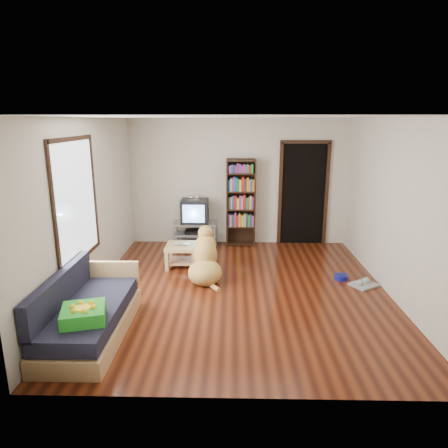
{
  "coord_description": "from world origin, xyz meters",
  "views": [
    {
      "loc": [
        -0.12,
        -5.75,
        2.56
      ],
      "look_at": [
        -0.26,
        0.6,
        0.9
      ],
      "focal_mm": 32.0,
      "sensor_mm": 36.0,
      "label": 1
    }
  ],
  "objects_px": {
    "dog_bowl": "(341,277)",
    "bookshelf": "(241,198)",
    "sofa": "(88,315)",
    "coffee_table": "(182,251)",
    "grey_rag": "(364,285)",
    "tv_stand": "(195,233)",
    "crt_tv": "(195,211)",
    "dog": "(205,260)",
    "green_cushion": "(83,314)",
    "laptop": "(181,245)"
  },
  "relations": [
    {
      "from": "dog_bowl",
      "to": "dog",
      "type": "bearing_deg",
      "value": -179.26
    },
    {
      "from": "green_cushion",
      "to": "laptop",
      "type": "height_order",
      "value": "green_cushion"
    },
    {
      "from": "dog_bowl",
      "to": "crt_tv",
      "type": "xyz_separation_m",
      "value": [
        -2.58,
        1.81,
        0.7
      ]
    },
    {
      "from": "crt_tv",
      "to": "bookshelf",
      "type": "bearing_deg",
      "value": 4.32
    },
    {
      "from": "sofa",
      "to": "tv_stand",
      "type": "bearing_deg",
      "value": 74.98
    },
    {
      "from": "laptop",
      "to": "coffee_table",
      "type": "bearing_deg",
      "value": 89.63
    },
    {
      "from": "green_cushion",
      "to": "dog_bowl",
      "type": "relative_size",
      "value": 2.07
    },
    {
      "from": "crt_tv",
      "to": "tv_stand",
      "type": "bearing_deg",
      "value": -90.0
    },
    {
      "from": "coffee_table",
      "to": "dog",
      "type": "distance_m",
      "value": 0.76
    },
    {
      "from": "crt_tv",
      "to": "sofa",
      "type": "relative_size",
      "value": 0.32
    },
    {
      "from": "bookshelf",
      "to": "coffee_table",
      "type": "height_order",
      "value": "bookshelf"
    },
    {
      "from": "laptop",
      "to": "coffee_table",
      "type": "height_order",
      "value": "laptop"
    },
    {
      "from": "bookshelf",
      "to": "dog",
      "type": "height_order",
      "value": "bookshelf"
    },
    {
      "from": "coffee_table",
      "to": "grey_rag",
      "type": "bearing_deg",
      "value": -15.15
    },
    {
      "from": "bookshelf",
      "to": "green_cushion",
      "type": "bearing_deg",
      "value": -113.5
    },
    {
      "from": "tv_stand",
      "to": "dog",
      "type": "distance_m",
      "value": 1.85
    },
    {
      "from": "tv_stand",
      "to": "sofa",
      "type": "bearing_deg",
      "value": -105.02
    },
    {
      "from": "grey_rag",
      "to": "bookshelf",
      "type": "height_order",
      "value": "bookshelf"
    },
    {
      "from": "dog_bowl",
      "to": "coffee_table",
      "type": "height_order",
      "value": "coffee_table"
    },
    {
      "from": "laptop",
      "to": "crt_tv",
      "type": "height_order",
      "value": "crt_tv"
    },
    {
      "from": "laptop",
      "to": "tv_stand",
      "type": "height_order",
      "value": "tv_stand"
    },
    {
      "from": "grey_rag",
      "to": "bookshelf",
      "type": "bearing_deg",
      "value": 132.15
    },
    {
      "from": "grey_rag",
      "to": "tv_stand",
      "type": "distance_m",
      "value": 3.54
    },
    {
      "from": "green_cushion",
      "to": "bookshelf",
      "type": "bearing_deg",
      "value": 50.64
    },
    {
      "from": "grey_rag",
      "to": "coffee_table",
      "type": "bearing_deg",
      "value": 164.85
    },
    {
      "from": "bookshelf",
      "to": "sofa",
      "type": "xyz_separation_m",
      "value": [
        -1.92,
        -3.72,
        -0.74
      ]
    },
    {
      "from": "laptop",
      "to": "bookshelf",
      "type": "relative_size",
      "value": 0.16
    },
    {
      "from": "green_cushion",
      "to": "dog",
      "type": "distance_m",
      "value": 2.53
    },
    {
      "from": "bookshelf",
      "to": "sofa",
      "type": "distance_m",
      "value": 4.26
    },
    {
      "from": "crt_tv",
      "to": "dog",
      "type": "distance_m",
      "value": 1.92
    },
    {
      "from": "dog_bowl",
      "to": "bookshelf",
      "type": "bearing_deg",
      "value": 130.9
    },
    {
      "from": "tv_stand",
      "to": "green_cushion",
      "type": "bearing_deg",
      "value": -101.86
    },
    {
      "from": "green_cushion",
      "to": "dog",
      "type": "xyz_separation_m",
      "value": [
        1.19,
        2.23,
        -0.17
      ]
    },
    {
      "from": "dog_bowl",
      "to": "dog",
      "type": "xyz_separation_m",
      "value": [
        -2.24,
        -0.03,
        0.28
      ]
    },
    {
      "from": "laptop",
      "to": "tv_stand",
      "type": "relative_size",
      "value": 0.32
    },
    {
      "from": "laptop",
      "to": "grey_rag",
      "type": "xyz_separation_m",
      "value": [
        3.01,
        -0.79,
        -0.4
      ]
    },
    {
      "from": "green_cushion",
      "to": "grey_rag",
      "type": "bearing_deg",
      "value": 12.38
    },
    {
      "from": "laptop",
      "to": "sofa",
      "type": "relative_size",
      "value": 0.16
    },
    {
      "from": "tv_stand",
      "to": "crt_tv",
      "type": "relative_size",
      "value": 1.55
    },
    {
      "from": "crt_tv",
      "to": "coffee_table",
      "type": "height_order",
      "value": "crt_tv"
    },
    {
      "from": "dog_bowl",
      "to": "bookshelf",
      "type": "distance_m",
      "value": 2.67
    },
    {
      "from": "dog_bowl",
      "to": "tv_stand",
      "type": "relative_size",
      "value": 0.24
    },
    {
      "from": "laptop",
      "to": "grey_rag",
      "type": "distance_m",
      "value": 3.14
    },
    {
      "from": "laptop",
      "to": "bookshelf",
      "type": "height_order",
      "value": "bookshelf"
    },
    {
      "from": "laptop",
      "to": "sofa",
      "type": "height_order",
      "value": "sofa"
    },
    {
      "from": "laptop",
      "to": "dog_bowl",
      "type": "relative_size",
      "value": 1.3
    },
    {
      "from": "sofa",
      "to": "crt_tv",
      "type": "bearing_deg",
      "value": 75.07
    },
    {
      "from": "green_cushion",
      "to": "coffee_table",
      "type": "xyz_separation_m",
      "value": [
        0.72,
        2.82,
        -0.22
      ]
    },
    {
      "from": "sofa",
      "to": "coffee_table",
      "type": "xyz_separation_m",
      "value": [
        0.85,
        2.4,
        0.02
      ]
    },
    {
      "from": "green_cushion",
      "to": "bookshelf",
      "type": "relative_size",
      "value": 0.25
    }
  ]
}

